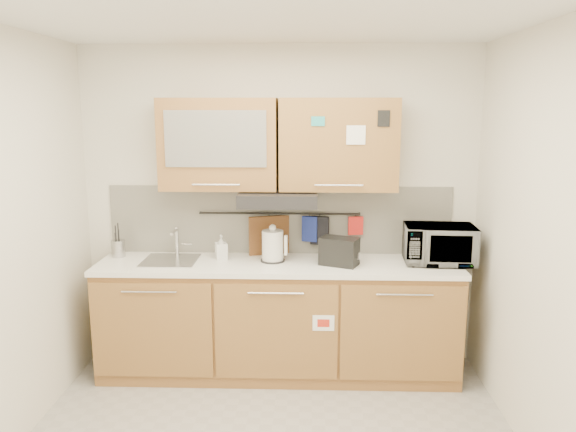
{
  "coord_description": "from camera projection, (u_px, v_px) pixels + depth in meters",
  "views": [
    {
      "loc": [
        0.22,
        -3.03,
        2.12
      ],
      "look_at": [
        0.08,
        1.05,
        1.32
      ],
      "focal_mm": 35.0,
      "sensor_mm": 36.0,
      "label": 1
    }
  ],
  "objects": [
    {
      "name": "kettle",
      "position": [
        273.0,
        247.0,
        4.39
      ],
      "size": [
        0.21,
        0.19,
        0.3
      ],
      "rotation": [
        0.0,
        0.0,
        -0.14
      ],
      "color": "silver",
      "rests_on": "countertop"
    },
    {
      "name": "sink",
      "position": [
        171.0,
        260.0,
        4.42
      ],
      "size": [
        0.42,
        0.4,
        0.26
      ],
      "color": "silver",
      "rests_on": "countertop"
    },
    {
      "name": "dark_pouch",
      "position": [
        320.0,
        231.0,
        4.57
      ],
      "size": [
        0.15,
        0.09,
        0.23
      ],
      "primitive_type": "cube",
      "rotation": [
        0.0,
        0.0,
        -0.31
      ],
      "color": "black",
      "rests_on": "utensil_rail"
    },
    {
      "name": "soap_bottle",
      "position": [
        221.0,
        247.0,
        4.45
      ],
      "size": [
        0.11,
        0.11,
        0.2
      ],
      "primitive_type": "imported",
      "rotation": [
        0.0,
        0.0,
        0.32
      ],
      "color": "#999999",
      "rests_on": "countertop"
    },
    {
      "name": "wall_right",
      "position": [
        557.0,
        258.0,
        3.08
      ],
      "size": [
        0.0,
        3.0,
        3.0
      ],
      "primitive_type": "plane",
      "rotation": [
        1.57,
        0.0,
        -1.57
      ],
      "color": "silver",
      "rests_on": "ground"
    },
    {
      "name": "oven_mitt",
      "position": [
        310.0,
        229.0,
        4.57
      ],
      "size": [
        0.13,
        0.06,
        0.21
      ],
      "primitive_type": "cube",
      "rotation": [
        0.0,
        0.0,
        -0.24
      ],
      "color": "navy",
      "rests_on": "utensil_rail"
    },
    {
      "name": "countertop",
      "position": [
        278.0,
        265.0,
        4.38
      ],
      "size": [
        2.82,
        0.62,
        0.04
      ],
      "primitive_type": "cube",
      "color": "white",
      "rests_on": "base_cabinet"
    },
    {
      "name": "base_cabinet",
      "position": [
        278.0,
        325.0,
        4.48
      ],
      "size": [
        2.8,
        0.64,
        0.88
      ],
      "color": "#9A6236",
      "rests_on": "floor"
    },
    {
      "name": "backsplash",
      "position": [
        280.0,
        220.0,
        4.61
      ],
      "size": [
        2.8,
        0.02,
        0.56
      ],
      "primitive_type": "cube",
      "color": "silver",
      "rests_on": "countertop"
    },
    {
      "name": "upper_cabinets",
      "position": [
        278.0,
        144.0,
        4.33
      ],
      "size": [
        1.82,
        0.37,
        0.7
      ],
      "color": "#9A6236",
      "rests_on": "wall_back"
    },
    {
      "name": "ceiling",
      "position": [
        265.0,
        11.0,
        2.89
      ],
      "size": [
        3.2,
        3.2,
        0.0
      ],
      "primitive_type": "plane",
      "rotation": [
        3.14,
        0.0,
        0.0
      ],
      "color": "white",
      "rests_on": "wall_back"
    },
    {
      "name": "pot_holder",
      "position": [
        356.0,
        226.0,
        4.55
      ],
      "size": [
        0.12,
        0.04,
        0.15
      ],
      "primitive_type": "cube",
      "rotation": [
        0.0,
        0.0,
        0.16
      ],
      "color": "red",
      "rests_on": "utensil_rail"
    },
    {
      "name": "microwave",
      "position": [
        439.0,
        244.0,
        4.34
      ],
      "size": [
        0.55,
        0.39,
        0.29
      ],
      "primitive_type": "imported",
      "rotation": [
        0.0,
        0.0,
        -0.05
      ],
      "color": "#999999",
      "rests_on": "countertop"
    },
    {
      "name": "toaster",
      "position": [
        339.0,
        251.0,
        4.29
      ],
      "size": [
        0.32,
        0.27,
        0.21
      ],
      "rotation": [
        0.0,
        0.0,
        -0.41
      ],
      "color": "black",
      "rests_on": "countertop"
    },
    {
      "name": "cutting_board",
      "position": [
        269.0,
        241.0,
        4.6
      ],
      "size": [
        0.33,
        0.12,
        0.41
      ],
      "primitive_type": "cube",
      "rotation": [
        0.0,
        0.0,
        0.3
      ],
      "color": "brown",
      "rests_on": "utensil_rail"
    },
    {
      "name": "utensil_crock",
      "position": [
        118.0,
        248.0,
        4.53
      ],
      "size": [
        0.13,
        0.13,
        0.27
      ],
      "rotation": [
        0.0,
        0.0,
        0.27
      ],
      "color": "#ABABAF",
      "rests_on": "countertop"
    },
    {
      "name": "wall_back",
      "position": [
        280.0,
        208.0,
        4.61
      ],
      "size": [
        3.2,
        0.0,
        3.2
      ],
      "primitive_type": "plane",
      "rotation": [
        1.57,
        0.0,
        0.0
      ],
      "color": "silver",
      "rests_on": "ground"
    },
    {
      "name": "range_hood",
      "position": [
        278.0,
        198.0,
        4.34
      ],
      "size": [
        0.6,
        0.46,
        0.1
      ],
      "primitive_type": "cube",
      "color": "black",
      "rests_on": "upper_cabinets"
    },
    {
      "name": "utensil_rail",
      "position": [
        279.0,
        213.0,
        4.57
      ],
      "size": [
        1.3,
        0.02,
        0.02
      ],
      "primitive_type": "cylinder",
      "rotation": [
        0.0,
        1.57,
        0.0
      ],
      "color": "black",
      "rests_on": "backsplash"
    }
  ]
}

